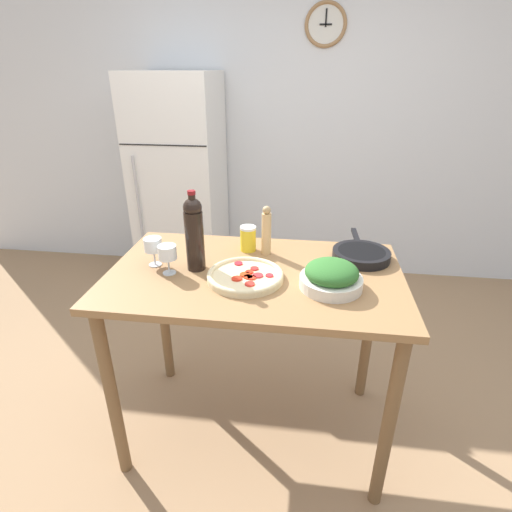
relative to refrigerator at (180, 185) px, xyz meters
name	(u,v)px	position (x,y,z in m)	size (l,w,h in m)	color
ground_plane	(255,426)	(0.85, -1.61, -0.87)	(14.00, 14.00, 0.00)	#9E7A56
wall_back	(287,128)	(0.85, 0.38, 0.43)	(6.40, 0.08, 2.60)	silver
refrigerator	(180,185)	(0.00, 0.00, 0.00)	(0.67, 0.68, 1.75)	white
prep_counter	(255,299)	(0.85, -1.61, -0.06)	(1.30, 0.78, 0.95)	olive
wine_bottle	(194,233)	(0.59, -1.61, 0.25)	(0.08, 0.08, 0.36)	black
wine_glass_near	(167,254)	(0.48, -1.67, 0.17)	(0.08, 0.08, 0.13)	silver
wine_glass_far	(153,246)	(0.39, -1.60, 0.17)	(0.08, 0.08, 0.13)	silver
pepper_mill	(266,231)	(0.88, -1.41, 0.19)	(0.05, 0.05, 0.24)	tan
salad_bowl	(331,276)	(1.18, -1.70, 0.13)	(0.26, 0.26, 0.12)	silver
homemade_pizza	(245,276)	(0.82, -1.68, 0.09)	(0.33, 0.33, 0.03)	beige
salt_canister	(248,238)	(0.79, -1.38, 0.14)	(0.08, 0.08, 0.12)	yellow
cast_iron_skillet	(361,254)	(1.33, -1.41, 0.10)	(0.27, 0.43, 0.04)	black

